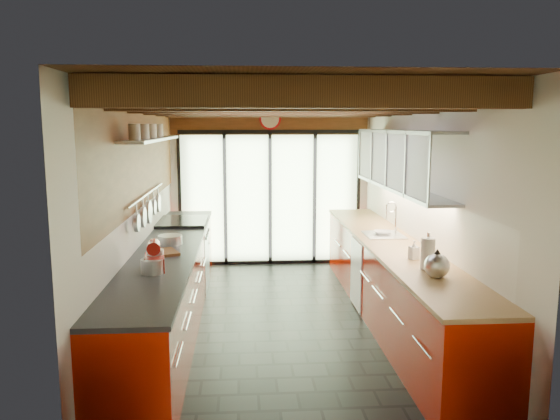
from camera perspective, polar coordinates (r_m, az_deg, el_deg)
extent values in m
plane|color=black|center=(6.46, 0.24, -11.58)|extent=(5.50, 5.50, 0.00)
plane|color=silver|center=(8.85, -1.06, 2.67)|extent=(3.20, 0.00, 3.20)
plane|color=silver|center=(3.45, 3.65, -7.26)|extent=(3.20, 0.00, 3.20)
plane|color=silver|center=(6.22, -14.62, -0.27)|extent=(0.00, 5.50, 5.50)
plane|color=silver|center=(6.44, 14.59, 0.04)|extent=(0.00, 5.50, 5.50)
plane|color=#472814|center=(6.06, 0.26, 12.12)|extent=(5.50, 5.50, 0.00)
cube|color=#593316|center=(3.82, 2.81, 12.21)|extent=(3.14, 0.14, 0.22)
cube|color=#593316|center=(4.71, 1.50, 11.58)|extent=(3.14, 0.14, 0.22)
cube|color=#593316|center=(5.61, 0.61, 11.15)|extent=(3.14, 0.14, 0.22)
cube|color=#593316|center=(6.50, -0.04, 10.84)|extent=(3.14, 0.14, 0.22)
cube|color=#593316|center=(7.40, -0.52, 10.60)|extent=(3.14, 0.14, 0.22)
cube|color=#593316|center=(8.30, -0.91, 10.42)|extent=(3.14, 0.14, 0.22)
cube|color=brown|center=(8.76, -1.07, 9.48)|extent=(3.14, 0.06, 0.50)
plane|color=brown|center=(6.34, -14.26, 6.05)|extent=(0.00, 4.90, 4.90)
plane|color=#C6EAAD|center=(8.86, -1.05, 1.21)|extent=(2.90, 0.00, 2.90)
cube|color=black|center=(8.89, -10.42, 1.09)|extent=(0.05, 0.04, 2.15)
cube|color=black|center=(9.03, 8.18, 1.27)|extent=(0.05, 0.04, 2.15)
cube|color=black|center=(8.81, -1.04, 1.17)|extent=(0.06, 0.05, 2.15)
cube|color=black|center=(8.74, -1.06, 8.17)|extent=(2.90, 0.05, 0.06)
cylinder|color=red|center=(8.72, -1.05, 9.49)|extent=(0.34, 0.04, 0.34)
cylinder|color=beige|center=(8.70, -1.05, 9.49)|extent=(0.28, 0.02, 0.28)
cube|color=#A01301|center=(6.36, -11.41, -7.92)|extent=(0.65, 5.00, 0.88)
cube|color=black|center=(6.24, -11.54, -3.87)|extent=(0.68, 5.00, 0.04)
cube|color=silver|center=(7.75, -10.04, -4.83)|extent=(0.66, 0.90, 0.90)
cube|color=black|center=(7.65, -10.14, -1.26)|extent=(0.65, 0.90, 0.06)
cube|color=#A01301|center=(6.53, 11.57, -7.46)|extent=(0.65, 5.00, 0.88)
cube|color=tan|center=(6.42, 11.70, -3.52)|extent=(0.68, 5.00, 0.04)
cube|color=white|center=(6.83, 7.98, -6.64)|extent=(0.02, 0.60, 0.84)
cube|color=silver|center=(6.79, 10.80, -2.59)|extent=(0.45, 0.52, 0.02)
cylinder|color=silver|center=(6.80, 12.02, -1.12)|extent=(0.02, 0.02, 0.34)
torus|color=silver|center=(6.76, 11.58, 0.29)|extent=(0.14, 0.02, 0.14)
plane|color=silver|center=(6.57, 11.13, 5.16)|extent=(0.00, 3.00, 3.00)
cube|color=#9EA0A5|center=(6.65, 12.46, 2.26)|extent=(0.34, 3.00, 0.03)
cube|color=#9EA0A5|center=(6.61, 12.65, 8.04)|extent=(0.34, 3.00, 0.03)
cylinder|color=silver|center=(6.48, -13.67, 1.64)|extent=(0.02, 2.20, 0.02)
cube|color=silver|center=(6.32, -13.22, 7.22)|extent=(0.28, 2.60, 0.03)
cylinder|color=silver|center=(5.62, -14.72, -1.33)|extent=(0.04, 0.18, 0.18)
cylinder|color=silver|center=(5.96, -14.11, -0.74)|extent=(0.04, 0.22, 0.22)
cylinder|color=silver|center=(6.30, -13.56, -0.21)|extent=(0.04, 0.26, 0.26)
cylinder|color=silver|center=(6.64, -13.06, 0.27)|extent=(0.04, 0.18, 0.18)
cylinder|color=silver|center=(6.98, -12.62, 0.70)|extent=(0.04, 0.22, 0.22)
cube|color=#AF140E|center=(5.23, -12.97, -5.40)|extent=(0.22, 0.34, 0.13)
cylinder|color=#AF140E|center=(5.17, -13.07, -3.78)|extent=(0.15, 0.22, 0.12)
cylinder|color=silver|center=(5.28, -12.89, -4.78)|extent=(0.18, 0.18, 0.13)
cylinder|color=silver|center=(5.12, -13.17, -5.73)|extent=(0.24, 0.24, 0.13)
cylinder|color=silver|center=(6.30, -11.42, -3.07)|extent=(0.36, 0.36, 0.11)
cube|color=brown|center=(5.87, -11.97, -4.35)|extent=(0.36, 0.41, 0.03)
sphere|color=silver|center=(5.06, 16.08, -5.50)|extent=(0.28, 0.28, 0.22)
cone|color=black|center=(5.03, 16.14, -4.15)|extent=(0.10, 0.10, 0.06)
cylinder|color=silver|center=(5.17, 15.62, -5.06)|extent=(0.05, 0.09, 0.05)
cylinder|color=white|center=(5.27, 15.18, -4.48)|extent=(0.16, 0.16, 0.29)
cylinder|color=silver|center=(5.24, 15.26, -2.56)|extent=(0.03, 0.03, 0.05)
imported|color=silver|center=(5.66, 13.83, -4.07)|extent=(0.11, 0.11, 0.19)
imported|color=silver|center=(6.81, 10.72, -2.38)|extent=(0.25, 0.25, 0.05)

